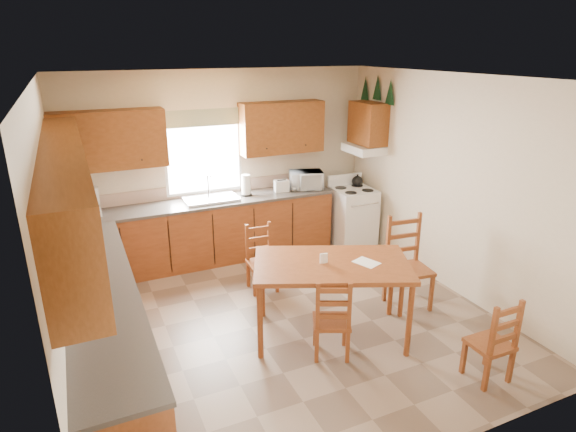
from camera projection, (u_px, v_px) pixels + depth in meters
name	position (u px, v px, depth m)	size (l,w,h in m)	color
floor	(287.00, 319.00, 5.58)	(4.50, 4.50, 0.00)	#816B59
ceiling	(287.00, 78.00, 4.68)	(4.50, 4.50, 0.00)	brown
wall_left	(56.00, 243.00, 4.25)	(4.50, 4.50, 0.00)	beige
wall_right	(450.00, 185.00, 6.01)	(4.50, 4.50, 0.00)	beige
wall_back	(224.00, 164.00, 7.06)	(4.50, 4.50, 0.00)	beige
wall_front	(426.00, 307.00, 3.20)	(4.50, 4.50, 0.00)	beige
lower_cab_back	(208.00, 233.00, 6.96)	(3.75, 0.60, 0.88)	brown
lower_cab_left	(106.00, 332.00, 4.55)	(0.60, 3.60, 0.88)	brown
counter_back	(206.00, 202.00, 6.81)	(3.75, 0.63, 0.04)	#453F3B
counter_left	(100.00, 289.00, 4.39)	(0.63, 3.60, 0.04)	#453F3B
backsplash	(200.00, 190.00, 7.02)	(3.75, 0.01, 0.18)	#A18371
upper_cab_back_left	(110.00, 140.00, 6.15)	(1.41, 0.33, 0.75)	brown
upper_cab_back_right	(282.00, 128.00, 7.09)	(1.25, 0.33, 0.75)	brown
upper_cab_left	(67.00, 190.00, 4.02)	(0.33, 3.60, 0.75)	brown
upper_cab_stove	(368.00, 123.00, 7.18)	(0.33, 0.62, 0.62)	brown
range_hood	(364.00, 149.00, 7.28)	(0.44, 0.62, 0.12)	silver
window_frame	(203.00, 153.00, 6.85)	(1.13, 0.02, 1.18)	silver
window_pane	(204.00, 153.00, 6.85)	(1.05, 0.01, 1.10)	white
window_valance	(202.00, 118.00, 6.66)	(1.19, 0.01, 0.24)	#415B32
sink_basin	(211.00, 199.00, 6.82)	(0.75, 0.45, 0.04)	silver
pine_decal_a	(390.00, 92.00, 6.79)	(0.22, 0.22, 0.36)	black
pine_decal_b	(377.00, 87.00, 7.05)	(0.22, 0.22, 0.36)	black
pine_decal_c	(365.00, 88.00, 7.34)	(0.22, 0.22, 0.36)	black
stove	(353.00, 217.00, 7.57)	(0.60, 0.62, 0.88)	silver
coffeemaker	(92.00, 204.00, 6.19)	(0.18, 0.21, 0.30)	silver
paper_towel	(246.00, 185.00, 7.01)	(0.13, 0.13, 0.31)	white
toaster	(282.00, 186.00, 7.22)	(0.21, 0.13, 0.17)	silver
microwave	(306.00, 180.00, 7.35)	(0.46, 0.33, 0.27)	silver
dining_table	(331.00, 299.00, 5.15)	(1.61, 0.92, 0.86)	brown
chair_near_left	(332.00, 316.00, 4.82)	(0.37, 0.35, 0.87)	brown
chair_near_right	(491.00, 338.00, 4.46)	(0.36, 0.34, 0.86)	brown
chair_far_left	(262.00, 259.00, 6.13)	(0.36, 0.34, 0.86)	brown
chair_far_right	(410.00, 264.00, 5.69)	(0.47, 0.44, 1.11)	brown
table_paper	(366.00, 262.00, 5.01)	(0.19, 0.25, 0.00)	white
table_card	(324.00, 258.00, 4.98)	(0.08, 0.02, 0.11)	white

